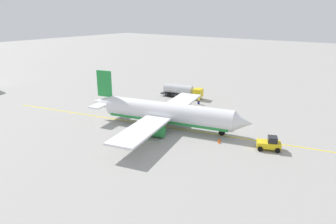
{
  "coord_description": "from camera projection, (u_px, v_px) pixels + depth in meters",
  "views": [
    {
      "loc": [
        31.74,
        -43.74,
        20.6
      ],
      "look_at": [
        0.0,
        0.0,
        3.0
      ],
      "focal_mm": 32.81,
      "sensor_mm": 36.0,
      "label": 1
    }
  ],
  "objects": [
    {
      "name": "airplane",
      "position": [
        166.0,
        113.0,
        57.11
      ],
      "size": [
        32.16,
        32.1,
        9.76
      ],
      "color": "white",
      "rests_on": "ground"
    },
    {
      "name": "safety_cone_nose",
      "position": [
        219.0,
        141.0,
        50.7
      ],
      "size": [
        0.53,
        0.53,
        0.59
      ],
      "primitive_type": "cone",
      "color": "#F2590F",
      "rests_on": "ground"
    },
    {
      "name": "pushback_tug",
      "position": [
        269.0,
        144.0,
        48.07
      ],
      "size": [
        4.1,
        3.45,
        2.2
      ],
      "color": "yellow",
      "rests_on": "ground"
    },
    {
      "name": "ground_plane",
      "position": [
        168.0,
        127.0,
        57.76
      ],
      "size": [
        400.0,
        400.0,
        0.0
      ],
      "primitive_type": "plane",
      "color": "#9E9B96"
    },
    {
      "name": "taxi_line_marking",
      "position": [
        168.0,
        127.0,
        57.76
      ],
      "size": [
        71.8,
        16.68,
        0.01
      ],
      "primitive_type": "cube",
      "rotation": [
        0.0,
        0.0,
        0.22
      ],
      "color": "yellow",
      "rests_on": "ground"
    },
    {
      "name": "refueling_worker",
      "position": [
        199.0,
        101.0,
        71.98
      ],
      "size": [
        0.4,
        0.54,
        1.71
      ],
      "color": "navy",
      "rests_on": "ground"
    },
    {
      "name": "safety_cone_wingtip",
      "position": [
        219.0,
        140.0,
        51.39
      ],
      "size": [
        0.51,
        0.51,
        0.57
      ],
      "primitive_type": "cone",
      "color": "#F2590F",
      "rests_on": "ground"
    },
    {
      "name": "fuel_tanker",
      "position": [
        182.0,
        91.0,
        77.55
      ],
      "size": [
        11.08,
        4.46,
        3.15
      ],
      "color": "#2D2D33",
      "rests_on": "ground"
    }
  ]
}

